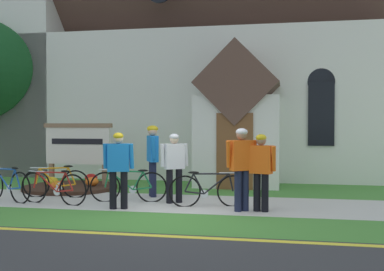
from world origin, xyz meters
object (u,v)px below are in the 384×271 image
(bicycle_blue, at_px, (209,190))
(cyclist_in_white_jersey, at_px, (174,163))
(bicycle_silver, at_px, (7,185))
(bicycle_black, at_px, (56,183))
(cyclist_in_yellow_jersey, at_px, (242,162))
(cyclist_in_green_jersey, at_px, (261,167))
(church_sign, at_px, (78,146))
(bicycle_red, at_px, (129,186))
(cyclist_in_red_jersey, at_px, (118,165))
(bicycle_orange, at_px, (53,188))
(cyclist_in_orange_jersey, at_px, (153,154))

(bicycle_blue, xyz_separation_m, cyclist_in_white_jersey, (-0.84, 0.29, 0.55))
(bicycle_silver, bearing_deg, cyclist_in_white_jersey, 7.19)
(bicycle_black, relative_size, cyclist_in_yellow_jersey, 0.98)
(bicycle_black, relative_size, cyclist_in_green_jersey, 1.06)
(bicycle_black, distance_m, cyclist_in_white_jersey, 3.09)
(bicycle_black, xyz_separation_m, cyclist_in_green_jersey, (5.02, -0.94, 0.56))
(church_sign, bearing_deg, bicycle_blue, -30.44)
(bicycle_red, distance_m, cyclist_in_yellow_jersey, 2.83)
(bicycle_red, bearing_deg, church_sign, 135.83)
(church_sign, xyz_separation_m, bicycle_black, (0.30, -1.90, -0.82))
(church_sign, height_order, bicycle_blue, church_sign)
(cyclist_in_red_jersey, bearing_deg, bicycle_red, 95.53)
(bicycle_silver, bearing_deg, bicycle_orange, -6.74)
(bicycle_orange, distance_m, cyclist_in_white_jersey, 2.77)
(bicycle_red, height_order, cyclist_in_orange_jersey, cyclist_in_orange_jersey)
(bicycle_blue, xyz_separation_m, cyclist_in_yellow_jersey, (0.76, -0.43, 0.65))
(bicycle_black, distance_m, cyclist_in_yellow_jersey, 4.77)
(bicycle_orange, distance_m, cyclist_in_orange_jersey, 2.49)
(bicycle_red, bearing_deg, cyclist_in_white_jersey, 1.72)
(church_sign, bearing_deg, bicycle_silver, -101.82)
(cyclist_in_white_jersey, bearing_deg, bicycle_silver, -172.81)
(cyclist_in_white_jersey, bearing_deg, bicycle_black, 175.08)
(cyclist_in_white_jersey, bearing_deg, cyclist_in_red_jersey, -135.83)
(cyclist_in_green_jersey, height_order, cyclist_in_yellow_jersey, cyclist_in_yellow_jersey)
(church_sign, bearing_deg, bicycle_orange, -76.11)
(bicycle_black, bearing_deg, bicycle_red, -8.51)
(bicycle_red, bearing_deg, bicycle_orange, -158.86)
(cyclist_in_green_jersey, height_order, cyclist_in_red_jersey, cyclist_in_red_jersey)
(bicycle_red, bearing_deg, cyclist_in_green_jersey, -11.88)
(cyclist_in_green_jersey, xyz_separation_m, cyclist_in_red_jersey, (-2.97, -0.28, 0.02))
(bicycle_silver, bearing_deg, cyclist_in_green_jersey, -1.81)
(church_sign, xyz_separation_m, cyclist_in_orange_jersey, (2.60, -1.35, -0.14))
(bicycle_orange, bearing_deg, church_sign, 103.89)
(cyclist_in_red_jersey, relative_size, cyclist_in_white_jersey, 1.03)
(bicycle_red, bearing_deg, cyclist_in_orange_jersey, 68.09)
(bicycle_orange, bearing_deg, cyclist_in_orange_jersey, 37.21)
(bicycle_blue, bearing_deg, cyclist_in_white_jersey, 161.02)
(bicycle_black, bearing_deg, bicycle_silver, -138.67)
(bicycle_silver, bearing_deg, church_sign, 78.18)
(bicycle_silver, relative_size, cyclist_in_orange_jersey, 0.92)
(church_sign, distance_m, cyclist_in_yellow_jersey, 5.71)
(bicycle_red, bearing_deg, cyclist_in_yellow_jersey, -14.45)
(bicycle_red, distance_m, cyclist_in_orange_jersey, 1.13)
(bicycle_black, xyz_separation_m, bicycle_silver, (-0.85, -0.75, 0.02))
(cyclist_in_orange_jersey, relative_size, cyclist_in_yellow_jersey, 1.03)
(bicycle_red, relative_size, cyclist_in_red_jersey, 1.09)
(bicycle_blue, relative_size, cyclist_in_red_jersey, 1.06)
(bicycle_blue, distance_m, cyclist_in_orange_jersey, 2.03)
(bicycle_black, relative_size, bicycle_red, 0.95)
(bicycle_black, xyz_separation_m, bicycle_red, (1.96, -0.29, 0.01))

